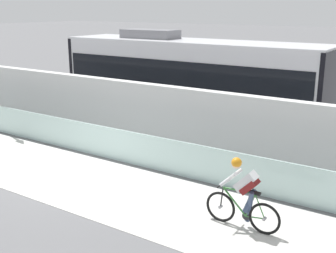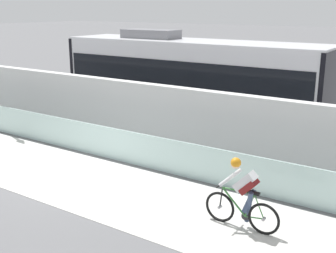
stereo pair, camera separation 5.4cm
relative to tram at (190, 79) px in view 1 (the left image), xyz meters
name	(u,v)px [view 1 (the left image)]	position (x,y,z in m)	size (l,w,h in m)	color
ground_plane	(69,177)	(0.04, -6.85, -1.89)	(200.00, 200.00, 0.00)	slate
bike_path_deck	(69,176)	(0.04, -6.85, -1.89)	(32.00, 3.20, 0.01)	silver
glass_parapet	(110,143)	(0.04, -5.00, -1.37)	(32.00, 0.05, 1.04)	silver
concrete_barrier_wall	(144,114)	(0.04, -3.20, -0.79)	(32.00, 0.36, 2.21)	silver
tram_rail_near	(181,128)	(0.04, -0.72, -1.89)	(32.00, 0.08, 0.01)	#595654
tram_rail_far	(199,121)	(0.04, 0.72, -1.89)	(32.00, 0.08, 0.01)	#595654
tram	(190,79)	(0.00, 0.00, 0.00)	(11.06, 2.54, 3.81)	silver
cyclist_on_bike	(243,195)	(5.44, -6.85, -1.11)	(1.77, 0.58, 1.61)	black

